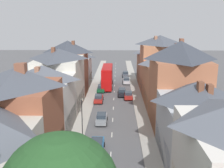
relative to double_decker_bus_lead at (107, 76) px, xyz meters
The scene contains 17 objects.
pavement_left 9.16m from the double_decker_bus_lead, 112.12° to the right, with size 2.20×104.00×0.14m, color #A8A399.
pavement_right 10.99m from the double_decker_bus_lead, 49.52° to the right, with size 2.20×104.00×0.14m, color #A8A399.
centre_line_dashes 10.64m from the double_decker_bus_lead, 79.84° to the right, with size 0.14×97.80×0.01m.
terrace_row_left 28.99m from the double_decker_bus_lead, 106.87° to the right, with size 8.00×65.17×13.68m.
terrace_row_right 26.67m from the double_decker_bus_lead, 63.11° to the right, with size 8.00×68.93×13.63m.
double_decker_bus_lead is the anchor object (origin of this frame).
car_near_blue 33.41m from the double_decker_bus_lead, 89.98° to the right, with size 1.90×4.55×1.70m.
car_near_silver 23.73m from the double_decker_bus_lead, 89.98° to the right, with size 1.90×4.06×1.71m.
car_parked_left_a 6.72m from the double_decker_bus_lead, 40.12° to the left, with size 1.90×4.45×1.67m.
car_parked_right_a 9.53m from the double_decker_bus_lead, 89.94° to the left, with size 1.90×4.03×1.64m.
car_mid_black 11.28m from the double_decker_bus_lead, 63.78° to the right, with size 1.90×3.89×1.67m.
car_parked_left_b 8.45m from the double_decker_bus_lead, 63.93° to the right, with size 1.90×4.52×1.67m.
car_mid_white 13.76m from the double_decker_bus_lead, 68.86° to the left, with size 1.90×4.44×1.66m.
car_far_grey 4.78m from the double_decker_bus_lead, 107.31° to the right, with size 1.90×4.16×1.64m.
car_parked_right_b 12.48m from the double_decker_bus_lead, 96.02° to the right, with size 1.90×4.20×1.57m.
pedestrian_mid_left 37.03m from the double_decker_bus_lead, 95.40° to the right, with size 0.36×0.22×1.61m.
street_lamp 28.77m from the double_decker_bus_lead, 94.87° to the right, with size 0.20×1.12×5.50m.
Camera 1 is at (0.82, -17.71, 16.43)m, focal length 42.00 mm.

